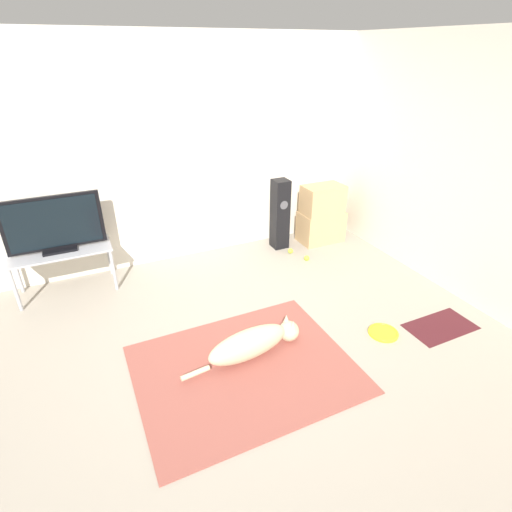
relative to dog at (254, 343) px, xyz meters
name	(u,v)px	position (x,y,z in m)	size (l,w,h in m)	color
ground_plane	(231,361)	(-0.21, 0.02, -0.14)	(12.00, 12.00, 0.00)	#9E9384
wall_back	(158,157)	(-0.21, 2.12, 1.13)	(8.00, 0.06, 2.55)	silver
wall_right	(481,178)	(2.39, 0.02, 1.13)	(0.06, 8.00, 2.55)	silver
area_rug	(245,369)	(-0.14, -0.12, -0.14)	(1.75, 1.40, 0.01)	#934C42
dog	(254,343)	(0.00, 0.00, 0.00)	(1.13, 0.31, 0.27)	beige
frisbee	(383,332)	(1.22, -0.25, -0.13)	(0.28, 0.28, 0.03)	yellow
cardboard_box_lower	(321,226)	(1.81, 1.72, 0.07)	(0.58, 0.36, 0.41)	tan
cardboard_box_upper	(323,200)	(1.79, 1.70, 0.46)	(0.53, 0.33, 0.38)	tan
floor_speaker	(280,214)	(1.21, 1.80, 0.32)	(0.20, 0.20, 0.92)	black
tv_stand	(62,256)	(-1.39, 1.80, 0.29)	(1.00, 0.45, 0.50)	#A8A8AD
tv	(54,225)	(-1.39, 1.81, 0.64)	(0.95, 0.20, 0.59)	black
tennis_ball_by_boxes	(307,258)	(1.33, 1.29, -0.11)	(0.07, 0.07, 0.07)	#C6E033
tennis_ball_near_speaker	(290,251)	(1.25, 1.55, -0.11)	(0.07, 0.07, 0.07)	#C6E033
door_mat	(440,326)	(1.79, -0.40, -0.14)	(0.67, 0.37, 0.01)	#47191E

